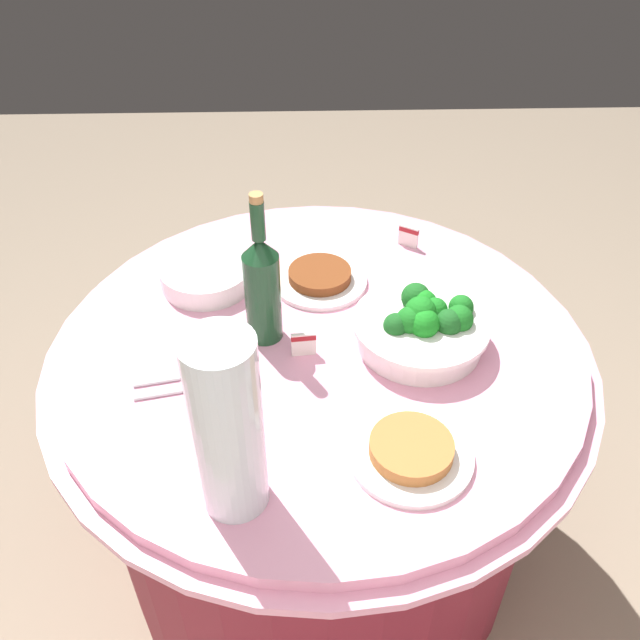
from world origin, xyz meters
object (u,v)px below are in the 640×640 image
at_px(broccoli_bowl, 423,326).
at_px(serving_tongs, 180,385).
at_px(food_plate_stir_fry, 320,278).
at_px(label_placard_mid, 304,343).
at_px(decorative_fruit_vase, 228,431).
at_px(plate_stack, 207,275).
at_px(label_placard_front, 409,235).
at_px(wine_bottle, 262,286).
at_px(food_plate_peanuts, 411,451).

xyz_separation_m(broccoli_bowl, serving_tongs, (0.49, 0.11, -0.04)).
relative_size(serving_tongs, food_plate_stir_fry, 0.76).
height_order(food_plate_stir_fry, label_placard_mid, label_placard_mid).
relative_size(decorative_fruit_vase, food_plate_stir_fry, 1.55).
distance_m(serving_tongs, label_placard_mid, 0.26).
bearing_deg(plate_stack, label_placard_front, -163.17).
height_order(plate_stack, wine_bottle, wine_bottle).
relative_size(decorative_fruit_vase, food_plate_peanuts, 1.55).
bearing_deg(broccoli_bowl, label_placard_mid, 6.39).
xyz_separation_m(broccoli_bowl, label_placard_front, (-0.02, -0.37, -0.02)).
bearing_deg(wine_bottle, food_plate_peanuts, 128.32).
distance_m(plate_stack, serving_tongs, 0.34).
bearing_deg(wine_bottle, label_placard_mid, 142.09).
bearing_deg(decorative_fruit_vase, food_plate_stir_fry, -104.74).
bearing_deg(label_placard_mid, serving_tongs, 19.44).
height_order(wine_bottle, food_plate_peanuts, wine_bottle).
height_order(decorative_fruit_vase, label_placard_front, decorative_fruit_vase).
height_order(decorative_fruit_vase, food_plate_stir_fry, decorative_fruit_vase).
height_order(wine_bottle, decorative_fruit_vase, decorative_fruit_vase).
xyz_separation_m(broccoli_bowl, plate_stack, (0.47, -0.22, -0.02)).
bearing_deg(broccoli_bowl, wine_bottle, -6.24).
bearing_deg(plate_stack, serving_tongs, 86.37).
relative_size(plate_stack, decorative_fruit_vase, 0.62).
height_order(broccoli_bowl, decorative_fruit_vase, decorative_fruit_vase).
bearing_deg(label_placard_mid, wine_bottle, -37.91).
xyz_separation_m(label_placard_front, label_placard_mid, (0.26, 0.40, 0.00)).
distance_m(wine_bottle, food_plate_stir_fry, 0.25).
bearing_deg(food_plate_stir_fry, broccoli_bowl, 133.14).
bearing_deg(label_placard_mid, label_placard_front, -123.82).
distance_m(wine_bottle, label_placard_front, 0.49).
relative_size(wine_bottle, label_placard_mid, 6.11).
relative_size(broccoli_bowl, label_placard_front, 5.09).
height_order(broccoli_bowl, wine_bottle, wine_bottle).
bearing_deg(food_plate_peanuts, wine_bottle, -51.68).
xyz_separation_m(wine_bottle, food_plate_peanuts, (-0.26, 0.33, -0.11)).
bearing_deg(label_placard_front, food_plate_stir_fry, 33.66).
bearing_deg(decorative_fruit_vase, label_placard_mid, -108.54).
relative_size(wine_bottle, decorative_fruit_vase, 0.99).
distance_m(plate_stack, decorative_fruit_vase, 0.62).
bearing_deg(label_placard_front, decorative_fruit_vase, 62.78).
xyz_separation_m(wine_bottle, decorative_fruit_vase, (0.03, 0.41, 0.03)).
bearing_deg(serving_tongs, decorative_fruit_vase, 116.27).
height_order(serving_tongs, food_plate_stir_fry, food_plate_stir_fry).
xyz_separation_m(serving_tongs, food_plate_stir_fry, (-0.28, -0.33, 0.01)).
height_order(plate_stack, decorative_fruit_vase, decorative_fruit_vase).
bearing_deg(wine_bottle, broccoli_bowl, 173.76).
bearing_deg(decorative_fruit_vase, food_plate_peanuts, -166.35).
xyz_separation_m(wine_bottle, label_placard_mid, (-0.08, 0.06, -0.10)).
height_order(food_plate_peanuts, label_placard_front, label_placard_front).
xyz_separation_m(decorative_fruit_vase, serving_tongs, (0.13, -0.26, -0.16)).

